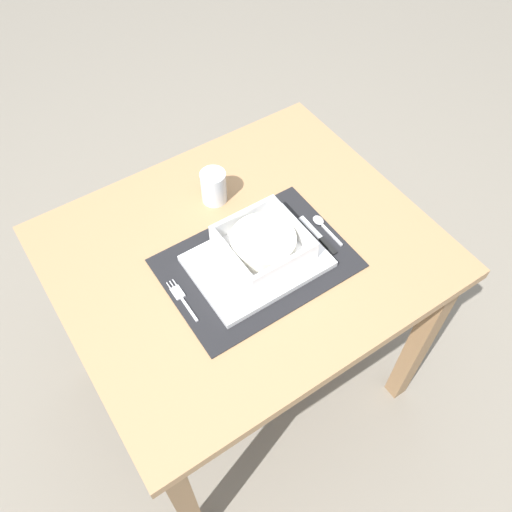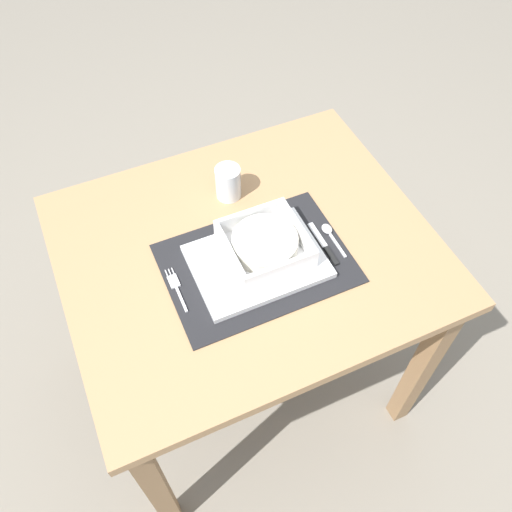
{
  "view_description": "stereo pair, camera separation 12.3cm",
  "coord_description": "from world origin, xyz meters",
  "px_view_note": "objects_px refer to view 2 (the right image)",
  "views": [
    {
      "loc": [
        -0.41,
        -0.66,
        1.74
      ],
      "look_at": [
        -0.0,
        -0.05,
        0.75
      ],
      "focal_mm": 37.66,
      "sensor_mm": 36.0,
      "label": 1
    },
    {
      "loc": [
        -0.3,
        -0.72,
        1.74
      ],
      "look_at": [
        -0.0,
        -0.05,
        0.75
      ],
      "focal_mm": 37.66,
      "sensor_mm": 36.0,
      "label": 2
    }
  ],
  "objects_px": {
    "bread_knife": "(310,239)",
    "drinking_glass": "(228,183)",
    "fork": "(176,286)",
    "dining_table": "(248,273)",
    "porridge_bowl": "(265,245)",
    "spoon": "(329,232)",
    "butter_knife": "(325,246)"
  },
  "relations": [
    {
      "from": "bread_knife",
      "to": "drinking_glass",
      "type": "relative_size",
      "value": 1.47
    },
    {
      "from": "fork",
      "to": "bread_knife",
      "type": "bearing_deg",
      "value": -1.51
    },
    {
      "from": "dining_table",
      "to": "drinking_glass",
      "type": "xyz_separation_m",
      "value": [
        0.02,
        0.18,
        0.15
      ]
    },
    {
      "from": "porridge_bowl",
      "to": "spoon",
      "type": "bearing_deg",
      "value": -0.89
    },
    {
      "from": "dining_table",
      "to": "spoon",
      "type": "height_order",
      "value": "spoon"
    },
    {
      "from": "dining_table",
      "to": "fork",
      "type": "xyz_separation_m",
      "value": [
        -0.19,
        -0.04,
        0.11
      ]
    },
    {
      "from": "spoon",
      "to": "bread_knife",
      "type": "height_order",
      "value": "spoon"
    },
    {
      "from": "dining_table",
      "to": "spoon",
      "type": "distance_m",
      "value": 0.23
    },
    {
      "from": "porridge_bowl",
      "to": "butter_knife",
      "type": "relative_size",
      "value": 1.32
    },
    {
      "from": "drinking_glass",
      "to": "porridge_bowl",
      "type": "bearing_deg",
      "value": -89.61
    },
    {
      "from": "spoon",
      "to": "drinking_glass",
      "type": "height_order",
      "value": "drinking_glass"
    },
    {
      "from": "fork",
      "to": "spoon",
      "type": "relative_size",
      "value": 1.17
    },
    {
      "from": "porridge_bowl",
      "to": "bread_knife",
      "type": "bearing_deg",
      "value": -0.94
    },
    {
      "from": "spoon",
      "to": "butter_knife",
      "type": "height_order",
      "value": "spoon"
    },
    {
      "from": "spoon",
      "to": "butter_knife",
      "type": "bearing_deg",
      "value": -131.55
    },
    {
      "from": "porridge_bowl",
      "to": "bread_knife",
      "type": "relative_size",
      "value": 1.37
    },
    {
      "from": "bread_knife",
      "to": "dining_table",
      "type": "bearing_deg",
      "value": 167.14
    },
    {
      "from": "spoon",
      "to": "butter_knife",
      "type": "xyz_separation_m",
      "value": [
        -0.03,
        -0.03,
        -0.0
      ]
    },
    {
      "from": "dining_table",
      "to": "butter_knife",
      "type": "xyz_separation_m",
      "value": [
        0.17,
        -0.08,
        0.12
      ]
    },
    {
      "from": "drinking_glass",
      "to": "bread_knife",
      "type": "bearing_deg",
      "value": -60.96
    },
    {
      "from": "fork",
      "to": "drinking_glass",
      "type": "relative_size",
      "value": 1.42
    },
    {
      "from": "fork",
      "to": "drinking_glass",
      "type": "xyz_separation_m",
      "value": [
        0.22,
        0.22,
        0.04
      ]
    },
    {
      "from": "dining_table",
      "to": "fork",
      "type": "height_order",
      "value": "fork"
    },
    {
      "from": "porridge_bowl",
      "to": "butter_knife",
      "type": "height_order",
      "value": "porridge_bowl"
    },
    {
      "from": "spoon",
      "to": "drinking_glass",
      "type": "relative_size",
      "value": 1.21
    },
    {
      "from": "dining_table",
      "to": "bread_knife",
      "type": "distance_m",
      "value": 0.19
    },
    {
      "from": "porridge_bowl",
      "to": "spoon",
      "type": "xyz_separation_m",
      "value": [
        0.17,
        -0.0,
        -0.04
      ]
    },
    {
      "from": "dining_table",
      "to": "bread_knife",
      "type": "bearing_deg",
      "value": -16.88
    },
    {
      "from": "porridge_bowl",
      "to": "bread_knife",
      "type": "height_order",
      "value": "porridge_bowl"
    },
    {
      "from": "dining_table",
      "to": "bread_knife",
      "type": "height_order",
      "value": "bread_knife"
    },
    {
      "from": "porridge_bowl",
      "to": "drinking_glass",
      "type": "xyz_separation_m",
      "value": [
        -0.0,
        0.22,
        -0.0
      ]
    },
    {
      "from": "spoon",
      "to": "bread_knife",
      "type": "xyz_separation_m",
      "value": [
        -0.05,
        0.0,
        -0.0
      ]
    }
  ]
}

